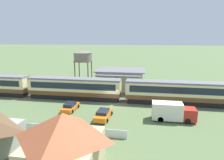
{
  "coord_description": "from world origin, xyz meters",
  "views": [
    {
      "loc": [
        5.76,
        -33.32,
        11.53
      ],
      "look_at": [
        -0.83,
        5.47,
        3.21
      ],
      "focal_mm": 32.0,
      "sensor_mm": 36.0,
      "label": 1
    }
  ],
  "objects_px": {
    "cottage_terracotta_roof": "(64,140)",
    "parked_car_orange_2": "(103,114)",
    "delivery_truck_red": "(172,112)",
    "parked_car_orange": "(70,107)",
    "water_tower": "(83,56)",
    "passenger_train": "(76,87)",
    "station_building": "(121,79)"
  },
  "relations": [
    {
      "from": "cottage_terracotta_roof",
      "to": "parked_car_orange_2",
      "type": "bearing_deg",
      "value": 85.03
    },
    {
      "from": "delivery_truck_red",
      "to": "cottage_terracotta_roof",
      "type": "bearing_deg",
      "value": -130.48
    },
    {
      "from": "parked_car_orange",
      "to": "parked_car_orange_2",
      "type": "height_order",
      "value": "parked_car_orange_2"
    },
    {
      "from": "water_tower",
      "to": "parked_car_orange",
      "type": "relative_size",
      "value": 2.02
    },
    {
      "from": "passenger_train",
      "to": "parked_car_orange_2",
      "type": "xyz_separation_m",
      "value": [
        7.18,
        -8.45,
        -1.65
      ]
    },
    {
      "from": "parked_car_orange",
      "to": "cottage_terracotta_roof",
      "type": "bearing_deg",
      "value": -158.65
    },
    {
      "from": "passenger_train",
      "to": "station_building",
      "type": "bearing_deg",
      "value": 49.86
    },
    {
      "from": "passenger_train",
      "to": "delivery_truck_red",
      "type": "distance_m",
      "value": 18.58
    },
    {
      "from": "water_tower",
      "to": "delivery_truck_red",
      "type": "bearing_deg",
      "value": -46.9
    },
    {
      "from": "passenger_train",
      "to": "parked_car_orange",
      "type": "relative_size",
      "value": 13.41
    },
    {
      "from": "parked_car_orange",
      "to": "delivery_truck_red",
      "type": "relative_size",
      "value": 0.69
    },
    {
      "from": "passenger_train",
      "to": "parked_car_orange_2",
      "type": "height_order",
      "value": "passenger_train"
    },
    {
      "from": "station_building",
      "to": "water_tower",
      "type": "bearing_deg",
      "value": 155.9
    },
    {
      "from": "passenger_train",
      "to": "water_tower",
      "type": "xyz_separation_m",
      "value": [
        -2.73,
        13.5,
        4.64
      ]
    },
    {
      "from": "passenger_train",
      "to": "station_building",
      "type": "distance_m",
      "value": 11.66
    },
    {
      "from": "water_tower",
      "to": "passenger_train",
      "type": "bearing_deg",
      "value": -78.56
    },
    {
      "from": "water_tower",
      "to": "cottage_terracotta_roof",
      "type": "distance_m",
      "value": 35.08
    },
    {
      "from": "passenger_train",
      "to": "parked_car_orange_2",
      "type": "distance_m",
      "value": 11.21
    },
    {
      "from": "station_building",
      "to": "cottage_terracotta_roof",
      "type": "distance_m",
      "value": 29.13
    },
    {
      "from": "parked_car_orange",
      "to": "parked_car_orange_2",
      "type": "distance_m",
      "value": 6.44
    },
    {
      "from": "station_building",
      "to": "parked_car_orange",
      "type": "distance_m",
      "value": 16.37
    },
    {
      "from": "station_building",
      "to": "water_tower",
      "type": "relative_size",
      "value": 1.29
    },
    {
      "from": "passenger_train",
      "to": "station_building",
      "type": "xyz_separation_m",
      "value": [
        7.52,
        8.91,
        0.02
      ]
    },
    {
      "from": "water_tower",
      "to": "cottage_terracotta_roof",
      "type": "relative_size",
      "value": 1.24
    },
    {
      "from": "passenger_train",
      "to": "water_tower",
      "type": "height_order",
      "value": "water_tower"
    },
    {
      "from": "water_tower",
      "to": "delivery_truck_red",
      "type": "height_order",
      "value": "water_tower"
    },
    {
      "from": "station_building",
      "to": "cottage_terracotta_roof",
      "type": "bearing_deg",
      "value": -92.67
    },
    {
      "from": "parked_car_orange",
      "to": "delivery_truck_red",
      "type": "xyz_separation_m",
      "value": [
        15.76,
        -1.45,
        0.72
      ]
    },
    {
      "from": "water_tower",
      "to": "parked_car_orange",
      "type": "distance_m",
      "value": 20.95
    },
    {
      "from": "cottage_terracotta_roof",
      "to": "parked_car_orange",
      "type": "relative_size",
      "value": 1.63
    },
    {
      "from": "delivery_truck_red",
      "to": "station_building",
      "type": "bearing_deg",
      "value": 119.84
    },
    {
      "from": "station_building",
      "to": "parked_car_orange",
      "type": "relative_size",
      "value": 2.6
    }
  ]
}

